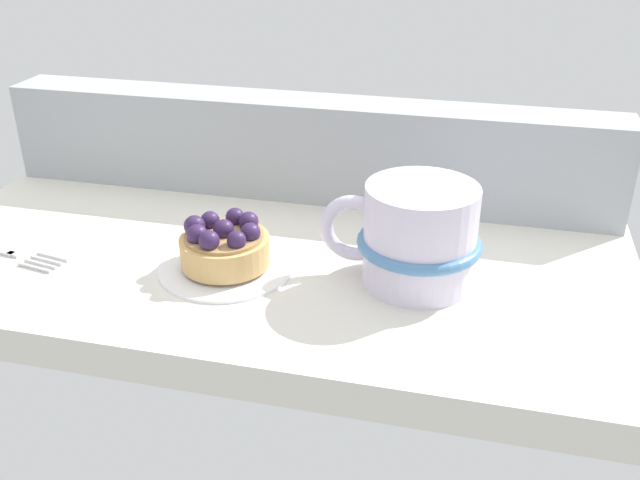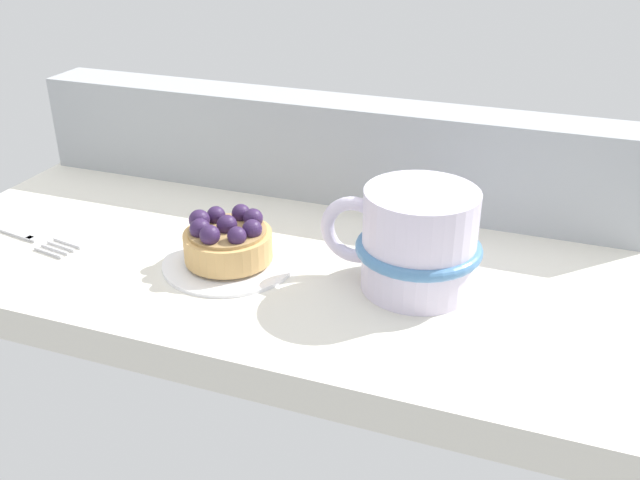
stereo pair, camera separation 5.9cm
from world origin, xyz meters
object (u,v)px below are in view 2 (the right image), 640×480
raspberry_tart (227,240)px  dessert_fork (9,230)px  coffee_mug (416,241)px  dessert_plate (229,261)px

raspberry_tart → dessert_fork: 22.72cm
dessert_fork → coffee_mug: bearing=5.3°
dessert_plate → raspberry_tart: 2.11cm
dessert_plate → dessert_fork: same height
dessert_plate → raspberry_tart: (-0.04, -0.00, 2.11)cm
coffee_mug → dessert_fork: coffee_mug is taller
raspberry_tart → coffee_mug: 16.34cm
dessert_plate → raspberry_tart: size_ratio=1.52×
dessert_plate → dessert_fork: size_ratio=0.67×
raspberry_tart → dessert_fork: bearing=-175.6°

